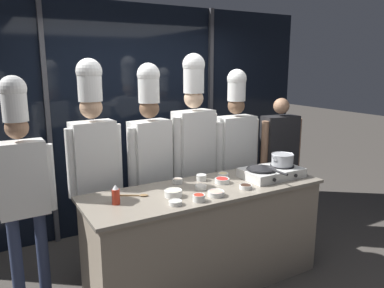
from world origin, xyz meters
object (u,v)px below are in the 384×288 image
at_px(squeeze_bottle_chili, 116,195).
at_px(chef_pastry, 194,139).
at_px(frying_pan, 262,167).
at_px(prep_bowl_bean_sprouts, 175,202).
at_px(prep_bowl_onion, 201,187).
at_px(chef_head, 21,174).
at_px(stock_pot, 282,159).
at_px(prep_bowl_noodles, 173,193).
at_px(prep_bowl_chicken, 178,181).
at_px(chef_sous, 94,151).
at_px(chef_apprentice, 235,144).
at_px(prep_bowl_ginger, 223,175).
at_px(serving_spoon_slotted, 140,195).
at_px(prep_bowl_bell_pepper, 222,180).
at_px(prep_bowl_chili_flakes, 199,197).
at_px(prep_bowl_shrimp, 216,193).
at_px(chef_line, 150,149).
at_px(prep_bowl_soy_glaze, 246,186).
at_px(person_guest, 279,152).
at_px(prep_bowl_rice, 201,177).
at_px(portable_stove, 272,172).

relative_size(squeeze_bottle_chili, chef_pastry, 0.07).
distance_m(frying_pan, prep_bowl_bean_sprouts, 1.03).
xyz_separation_m(prep_bowl_onion, chef_head, (-1.37, 0.58, 0.17)).
relative_size(stock_pot, prep_bowl_noodles, 1.63).
xyz_separation_m(prep_bowl_noodles, prep_bowl_chicken, (0.19, 0.29, -0.01)).
bearing_deg(chef_sous, chef_pastry, 178.54).
bearing_deg(squeeze_bottle_chili, chef_apprentice, 21.59).
xyz_separation_m(prep_bowl_ginger, serving_spoon_slotted, (-0.91, -0.10, -0.02)).
bearing_deg(chef_head, prep_bowl_bell_pepper, 160.74).
distance_m(prep_bowl_bell_pepper, prep_bowl_bean_sprouts, 0.68).
bearing_deg(chef_sous, prep_bowl_chicken, 146.53).
relative_size(prep_bowl_chili_flakes, prep_bowl_shrimp, 0.73).
distance_m(prep_bowl_chili_flakes, prep_bowl_ginger, 0.70).
bearing_deg(stock_pot, prep_bowl_bell_pepper, 172.20).
distance_m(prep_bowl_bell_pepper, chef_line, 0.78).
bearing_deg(chef_head, prep_bowl_soy_glaze, 154.65).
xyz_separation_m(squeeze_bottle_chili, prep_bowl_bell_pepper, (1.02, 0.03, -0.05)).
distance_m(prep_bowl_soy_glaze, person_guest, 1.33).
bearing_deg(prep_bowl_noodles, prep_bowl_rice, 30.84).
distance_m(prep_bowl_chili_flakes, prep_bowl_rice, 0.54).
distance_m(stock_pot, prep_bowl_ginger, 0.60).
relative_size(prep_bowl_ginger, prep_bowl_onion, 1.03).
bearing_deg(prep_bowl_soy_glaze, squeeze_bottle_chili, 169.20).
distance_m(chef_sous, chef_pastry, 1.07).
bearing_deg(prep_bowl_ginger, stock_pot, -23.90).
xyz_separation_m(squeeze_bottle_chili, prep_bowl_rice, (0.90, 0.19, -0.04)).
xyz_separation_m(stock_pot, prep_bowl_onion, (-0.91, 0.03, -0.14)).
bearing_deg(person_guest, portable_stove, 48.25).
xyz_separation_m(portable_stove, prep_bowl_chili_flakes, (-0.94, -0.21, -0.02)).
height_order(squeeze_bottle_chili, prep_bowl_rice, squeeze_bottle_chili).
xyz_separation_m(prep_bowl_chili_flakes, prep_bowl_ginger, (0.54, 0.44, -0.01)).
distance_m(squeeze_bottle_chili, prep_bowl_chicken, 0.70).
distance_m(prep_bowl_ginger, serving_spoon_slotted, 0.91).
height_order(frying_pan, prep_bowl_soy_glaze, frying_pan).
height_order(prep_bowl_chili_flakes, prep_bowl_chicken, prep_bowl_chili_flakes).
relative_size(prep_bowl_soy_glaze, person_guest, 0.07).
distance_m(portable_stove, prep_bowl_rice, 0.69).
bearing_deg(portable_stove, prep_bowl_ginger, 149.48).
relative_size(prep_bowl_shrimp, prep_bowl_onion, 1.40).
height_order(stock_pot, chef_apprentice, chef_apprentice).
height_order(prep_bowl_noodles, person_guest, person_guest).
distance_m(chef_apprentice, person_guest, 0.61).
bearing_deg(stock_pot, prep_bowl_rice, 162.29).
height_order(portable_stove, chef_head, chef_head).
bearing_deg(prep_bowl_onion, chef_head, 157.06).
xyz_separation_m(stock_pot, prep_bowl_bean_sprouts, (-1.28, -0.18, -0.14)).
bearing_deg(prep_bowl_soy_glaze, chef_apprentice, 59.18).
relative_size(squeeze_bottle_chili, prep_bowl_rice, 1.64).
xyz_separation_m(prep_bowl_shrimp, chef_sous, (-0.78, 0.83, 0.28)).
bearing_deg(serving_spoon_slotted, prep_bowl_shrimp, -29.19).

